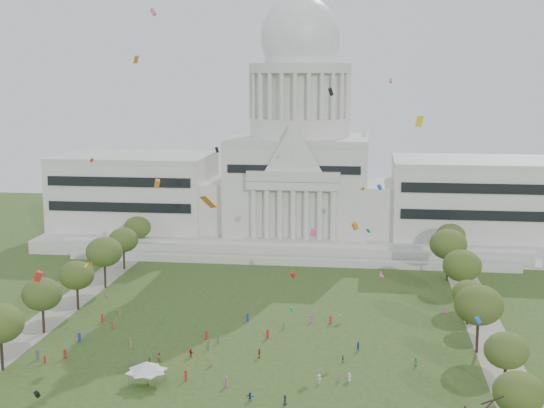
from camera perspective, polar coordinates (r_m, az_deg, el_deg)
The scene contains 31 objects.
ground at distance 140.90m, azimuth -2.41°, elevation -12.78°, with size 400.00×400.00×0.00m, color #32471D.
capitol at distance 244.93m, azimuth 2.06°, elevation 2.29°, with size 160.00×64.50×91.30m.
path_left at distance 181.40m, azimuth -16.00°, elevation -7.96°, with size 8.00×160.00×0.04m, color gray.
path_right at distance 169.11m, azimuth 15.88°, elevation -9.25°, with size 8.00×160.00×0.04m, color gray.
row_tree_r_0 at distance 120.17m, azimuth 18.07°, elevation -13.37°, with size 7.67×7.67×10.91m.
row_tree_l_1 at distance 148.79m, azimuth -19.81°, elevation -8.46°, with size 8.86×8.86×12.59m.
row_tree_r_1 at distance 136.76m, azimuth 17.23°, elevation -10.50°, with size 7.58×7.58×10.78m.
row_tree_l_2 at distance 166.73m, azimuth -16.92°, elevation -6.52°, with size 8.42×8.42×11.97m.
row_tree_r_2 at distance 153.79m, azimuth 15.31°, elevation -7.36°, with size 9.55×9.55×13.58m.
row_tree_l_3 at distance 181.13m, azimuth -14.49°, elevation -5.22°, with size 8.12×8.12×11.55m.
row_tree_r_3 at distance 170.75m, azimuth 14.57°, elevation -6.52°, with size 7.01×7.01×9.98m.
row_tree_l_4 at distance 197.60m, azimuth -12.52°, elevation -3.54°, with size 9.29×9.29×13.21m.
row_tree_r_4 at distance 185.13m, azimuth 14.12°, elevation -4.53°, with size 9.19×9.19×13.06m.
row_tree_l_5 at distance 215.29m, azimuth -11.13°, elevation -2.67°, with size 8.33×8.33×11.85m.
row_tree_r_5 at distance 204.34m, azimuth 13.13°, elevation -2.98°, with size 9.82×9.82×13.96m.
row_tree_l_6 at distance 232.68m, azimuth -10.11°, elevation -1.75°, with size 8.19×8.19×11.64m.
row_tree_r_6 at distance 222.33m, azimuth 13.30°, elevation -2.34°, with size 8.42×8.42×11.97m.
event_tent at distance 137.93m, azimuth -9.42°, elevation -11.95°, with size 9.43×9.43×4.22m.
person_0 at distance 147.33m, azimuth 10.78°, elevation -11.59°, with size 0.77×0.50×1.58m, color #33723F.
person_2 at distance 152.89m, azimuth 6.53°, elevation -10.62°, with size 0.92×0.57×1.88m, color navy.
person_3 at distance 137.63m, azimuth 3.56°, elevation -12.99°, with size 1.04×0.54×1.62m, color silver.
person_4 at distance 148.45m, azimuth -0.98°, elevation -11.17°, with size 1.15×0.63×1.97m, color #B21E1E.
person_5 at distance 149.73m, azimuth -6.13°, elevation -11.09°, with size 1.59×0.63×1.72m, color #B21E1E.
person_6 at distance 129.08m, azimuth 0.98°, elevation -14.54°, with size 0.84×0.55×1.73m, color #26262B.
person_7 at distance 137.31m, azimuth -9.15°, elevation -13.18°, with size 0.55×0.40×1.51m, color olive.
person_8 at distance 148.43m, azimuth -8.51°, elevation -11.30°, with size 0.91×0.56×1.86m, color olive.
person_9 at distance 138.93m, azimuth 5.07°, elevation -12.83°, with size 0.93×0.48×1.44m, color #994C8C.
person_10 at distance 147.06m, azimuth 5.36°, elevation -11.54°, with size 0.79×0.43×1.36m, color #26262B.
person_11 at distance 130.48m, azimuth -1.67°, elevation -14.31°, with size 1.45×0.57×1.56m, color navy.
distant_crowd at distance 156.33m, azimuth -6.71°, elevation -10.17°, with size 60.06×36.99×1.95m.
kite_swarm at distance 139.97m, azimuth -2.07°, elevation -0.63°, with size 86.36×103.55×60.56m.
Camera 1 is at (22.44, -128.26, 53.85)m, focal length 50.00 mm.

